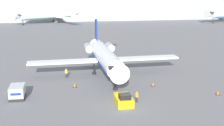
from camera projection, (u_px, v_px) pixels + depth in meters
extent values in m
plane|color=slate|center=(125.00, 107.00, 44.50)|extent=(600.00, 600.00, 0.00)
cube|color=#9EA3AD|center=(77.00, 8.00, 157.94)|extent=(180.00, 16.00, 12.53)
cylinder|color=silver|center=(106.00, 57.00, 58.93)|extent=(3.82, 19.13, 3.17)
cone|color=silver|center=(118.00, 72.00, 48.67)|extent=(3.26, 2.64, 3.17)
cube|color=black|center=(117.00, 67.00, 49.50)|extent=(2.72, 0.79, 0.44)
cone|color=silver|center=(97.00, 46.00, 69.65)|extent=(2.97, 3.58, 2.85)
cube|color=navy|center=(106.00, 63.00, 59.18)|extent=(3.44, 17.22, 0.20)
cube|color=silver|center=(145.00, 58.00, 61.57)|extent=(13.09, 2.99, 0.36)
cube|color=silver|center=(63.00, 62.00, 58.45)|extent=(13.09, 2.99, 0.36)
cylinder|color=#ADADB7|center=(110.00, 47.00, 66.89)|extent=(1.74, 3.54, 1.62)
cylinder|color=#ADADB7|center=(88.00, 48.00, 66.00)|extent=(1.74, 3.54, 1.62)
cube|color=navy|center=(96.00, 29.00, 69.39)|extent=(0.32, 2.21, 4.60)
cube|color=silver|center=(96.00, 18.00, 68.84)|extent=(8.33, 2.08, 0.20)
cylinder|color=black|center=(115.00, 84.00, 51.45)|extent=(0.24, 0.24, 2.07)
cylinder|color=black|center=(115.00, 89.00, 51.65)|extent=(0.80, 0.80, 0.40)
cylinder|color=black|center=(94.00, 69.00, 60.64)|extent=(0.24, 0.24, 2.07)
cylinder|color=black|center=(94.00, 73.00, 60.84)|extent=(0.80, 0.80, 0.40)
cylinder|color=black|center=(115.00, 68.00, 61.43)|extent=(0.24, 0.24, 2.07)
cylinder|color=black|center=(115.00, 72.00, 61.63)|extent=(0.80, 0.80, 0.40)
cube|color=yellow|center=(123.00, 100.00, 45.36)|extent=(2.31, 4.11, 1.15)
cube|color=black|center=(125.00, 96.00, 44.28)|extent=(1.62, 1.48, 0.70)
cube|color=black|center=(121.00, 97.00, 47.30)|extent=(2.08, 0.30, 0.69)
cube|color=#232326|center=(18.00, 97.00, 47.80)|extent=(2.16, 3.44, 0.45)
cube|color=#B7BCC6|center=(17.00, 91.00, 47.56)|extent=(2.16, 3.44, 1.56)
cube|color=navy|center=(16.00, 94.00, 45.90)|extent=(1.51, 0.04, 0.36)
cube|color=#232838|center=(137.00, 100.00, 46.12)|extent=(0.32, 0.20, 0.79)
cube|color=orange|center=(137.00, 95.00, 45.95)|extent=(0.40, 0.24, 0.62)
sphere|color=tan|center=(137.00, 92.00, 45.84)|extent=(0.23, 0.23, 0.23)
cube|color=#232838|center=(66.00, 75.00, 58.57)|extent=(0.32, 0.20, 0.84)
cube|color=yellow|center=(66.00, 72.00, 58.39)|extent=(0.40, 0.24, 0.67)
sphere|color=tan|center=(66.00, 69.00, 58.28)|extent=(0.25, 0.25, 0.25)
cube|color=black|center=(75.00, 87.00, 53.14)|extent=(0.64, 0.64, 0.04)
cone|color=orange|center=(75.00, 85.00, 53.05)|extent=(0.46, 0.46, 0.71)
cube|color=black|center=(153.00, 86.00, 53.70)|extent=(0.59, 0.59, 0.04)
cone|color=orange|center=(153.00, 84.00, 53.62)|extent=(0.42, 0.42, 0.64)
cube|color=black|center=(218.00, 95.00, 49.36)|extent=(0.60, 0.60, 0.04)
cone|color=orange|center=(218.00, 93.00, 49.29)|extent=(0.43, 0.43, 0.59)
cylinder|color=white|center=(52.00, 15.00, 145.81)|extent=(28.63, 18.24, 3.75)
cone|color=white|center=(17.00, 17.00, 135.60)|extent=(4.45, 4.74, 3.75)
cube|color=black|center=(20.00, 15.00, 136.17)|extent=(2.17, 3.13, 0.44)
cone|color=white|center=(83.00, 13.00, 156.37)|extent=(5.25, 4.96, 3.38)
cube|color=#19723F|center=(52.00, 17.00, 146.11)|extent=(25.76, 16.42, 0.20)
cube|color=white|center=(66.00, 18.00, 139.21)|extent=(10.92, 16.11, 0.36)
cube|color=white|center=(45.00, 15.00, 154.69)|extent=(10.92, 16.11, 0.36)
cylinder|color=#ADADB7|center=(78.00, 13.00, 151.41)|extent=(3.59, 3.21, 2.00)
cylinder|color=#ADADB7|center=(72.00, 12.00, 155.62)|extent=(3.59, 3.21, 2.00)
cube|color=#19723F|center=(84.00, 4.00, 155.82)|extent=(2.04, 1.28, 5.00)
cylinder|color=black|center=(23.00, 23.00, 137.80)|extent=(0.24, 0.24, 1.98)
cylinder|color=black|center=(23.00, 25.00, 137.99)|extent=(0.80, 0.80, 0.40)
cylinder|color=black|center=(54.00, 20.00, 149.64)|extent=(0.24, 0.24, 1.98)
cylinder|color=black|center=(54.00, 22.00, 149.83)|extent=(0.80, 0.80, 0.40)
cylinder|color=black|center=(59.00, 21.00, 145.94)|extent=(0.24, 0.24, 1.98)
cylinder|color=black|center=(59.00, 23.00, 146.13)|extent=(0.80, 0.80, 0.40)
cone|color=silver|center=(209.00, 14.00, 142.79)|extent=(4.11, 4.70, 4.03)
cube|color=black|center=(211.00, 13.00, 143.12)|extent=(1.51, 3.50, 0.44)
cube|color=silver|center=(224.00, 13.00, 157.57)|extent=(6.42, 14.00, 0.36)
cylinder|color=black|center=(213.00, 21.00, 144.56)|extent=(0.24, 0.24, 2.30)
cylinder|color=black|center=(213.00, 23.00, 144.78)|extent=(0.80, 0.80, 0.40)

